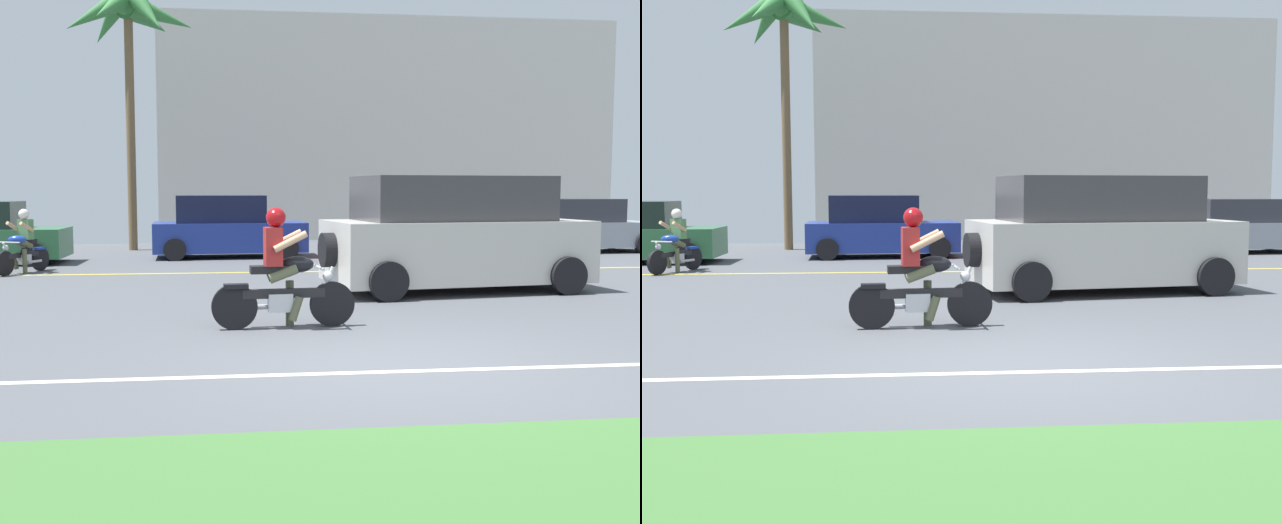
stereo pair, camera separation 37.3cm
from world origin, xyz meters
The scene contains 11 objects.
ground centered at (0.00, 3.00, -0.02)m, with size 56.00×30.00×0.04m, color #4C4F54.
lane_line_near centered at (0.00, -0.33, 0.00)m, with size 50.40×0.12×0.01m, color silver.
lane_line_far centered at (0.00, 8.76, 0.00)m, with size 50.40×0.12×0.01m, color yellow.
motorcyclist centered at (-0.95, 2.17, 0.65)m, with size 1.84×0.60×1.53m.
suv_nearby centered at (2.27, 5.45, 0.96)m, with size 4.74×2.68×1.98m.
parked_car_1 centered at (-1.63, 12.59, 0.75)m, with size 3.98×2.08×1.60m.
parked_car_2 centered at (3.29, 11.60, 0.74)m, with size 4.50×1.89×1.59m.
parked_car_3 centered at (8.33, 13.06, 0.70)m, with size 3.84×2.04×1.50m.
palm_tree_0 centered at (-4.33, 15.26, 6.50)m, with size 3.81×3.68×7.61m.
motorcyclist_distant centered at (-5.90, 9.24, 0.57)m, with size 0.79×1.49×1.35m.
building_far centered at (4.17, 21.00, 3.87)m, with size 16.18×4.00×7.75m, color beige.
Camera 2 is at (-1.28, -7.49, 1.76)m, focal length 43.01 mm.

